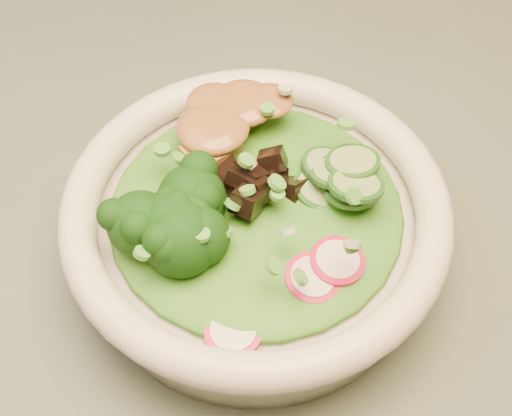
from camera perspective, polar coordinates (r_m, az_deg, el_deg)
dining_table at (r=0.61m, az=-17.21°, el=-15.63°), size 1.20×0.80×0.75m
salad_bowl at (r=0.49m, az=0.00°, el=-1.38°), size 0.26×0.26×0.07m
lettuce_bed at (r=0.47m, az=0.00°, el=0.07°), size 0.20×0.20×0.02m
broccoli_florets at (r=0.45m, az=-7.17°, el=-1.00°), size 0.09×0.08×0.04m
radish_slices at (r=0.43m, az=3.18°, el=-5.87°), size 0.11×0.06×0.02m
cucumber_slices at (r=0.48m, az=7.17°, el=2.77°), size 0.08×0.08×0.03m
mushroom_heap at (r=0.47m, az=-0.48°, el=2.14°), size 0.08×0.08×0.04m
tofu_cubes at (r=0.50m, az=-2.16°, el=6.15°), size 0.10×0.07×0.03m
peanut_sauce at (r=0.49m, az=-2.20°, el=7.15°), size 0.07×0.05×0.02m
scallion_garnish at (r=0.45m, az=0.00°, el=1.83°), size 0.18×0.18×0.02m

